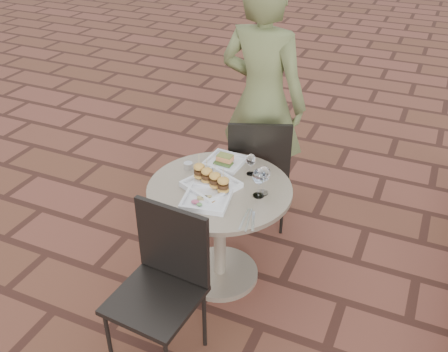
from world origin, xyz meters
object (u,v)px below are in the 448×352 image
at_px(cafe_table, 220,219).
at_px(chair_far, 259,165).
at_px(diner, 262,102).
at_px(plate_sliders, 211,181).
at_px(chair_near, 163,275).
at_px(plate_tuna, 207,199).
at_px(plate_salmon, 225,161).

distance_m(cafe_table, chair_far, 0.64).
distance_m(diner, plate_sliders, 0.92).
relative_size(chair_near, plate_tuna, 2.98).
relative_size(chair_near, plate_sliders, 2.51).
bearing_deg(plate_tuna, diner, 92.68).
xyz_separation_m(chair_far, diner, (-0.08, 0.25, 0.38)).
xyz_separation_m(chair_far, chair_near, (-0.05, -1.30, 0.00)).
xyz_separation_m(plate_salmon, plate_tuna, (0.08, -0.44, -0.00)).
distance_m(chair_far, plate_tuna, 0.83).
height_order(diner, plate_salmon, diner).
distance_m(diner, plate_tuna, 1.08).
distance_m(plate_salmon, plate_sliders, 0.30).
bearing_deg(diner, plate_sliders, 97.24).
bearing_deg(plate_salmon, plate_tuna, -79.98).
bearing_deg(plate_salmon, diner, 87.36).
bearing_deg(plate_sliders, chair_near, -88.51).
distance_m(chair_far, chair_near, 1.30).
bearing_deg(plate_tuna, plate_sliders, 105.24).
bearing_deg(chair_far, plate_tuna, 66.91).
height_order(chair_far, plate_sliders, chair_far).
bearing_deg(diner, chair_near, 97.61).
height_order(cafe_table, chair_near, chair_near).
distance_m(cafe_table, plate_tuna, 0.31).
bearing_deg(cafe_table, plate_salmon, 107.47).
xyz_separation_m(cafe_table, chair_far, (0.02, 0.64, 0.07)).
xyz_separation_m(cafe_table, chair_near, (-0.03, -0.66, 0.07)).
bearing_deg(plate_tuna, chair_far, 87.82).
bearing_deg(plate_salmon, chair_near, -86.66).
xyz_separation_m(plate_salmon, plate_sliders, (0.04, -0.29, 0.03)).
xyz_separation_m(chair_near, plate_sliders, (-0.02, 0.64, 0.22)).
xyz_separation_m(chair_far, plate_salmon, (-0.11, -0.36, 0.20)).
distance_m(chair_near, diner, 1.60).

